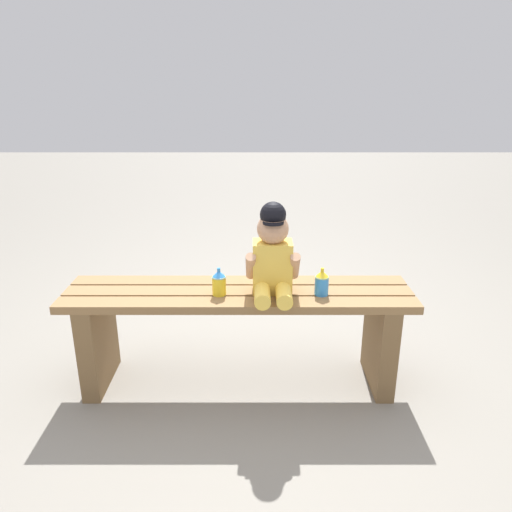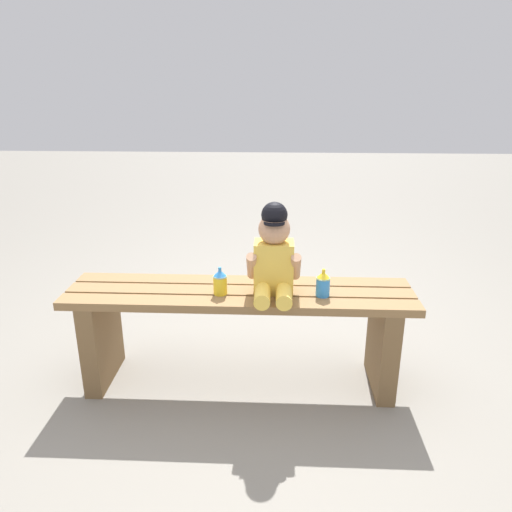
{
  "view_description": "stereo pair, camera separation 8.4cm",
  "coord_description": "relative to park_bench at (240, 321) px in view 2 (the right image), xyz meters",
  "views": [
    {
      "loc": [
        0.08,
        -1.98,
        1.35
      ],
      "look_at": [
        0.08,
        -0.05,
        0.66
      ],
      "focal_mm": 34.07,
      "sensor_mm": 36.0,
      "label": 1
    },
    {
      "loc": [
        0.16,
        -1.98,
        1.35
      ],
      "look_at": [
        0.08,
        -0.05,
        0.66
      ],
      "focal_mm": 34.07,
      "sensor_mm": 36.0,
      "label": 2
    }
  ],
  "objects": [
    {
      "name": "ground_plane",
      "position": [
        0.0,
        0.0,
        -0.32
      ],
      "size": [
        16.0,
        16.0,
        0.0
      ],
      "primitive_type": "plane",
      "color": "gray"
    },
    {
      "name": "park_bench",
      "position": [
        0.0,
        0.0,
        0.0
      ],
      "size": [
        1.55,
        0.35,
        0.48
      ],
      "color": "olive",
      "rests_on": "ground_plane"
    },
    {
      "name": "child_figure",
      "position": [
        0.15,
        -0.03,
        0.33
      ],
      "size": [
        0.23,
        0.27,
        0.4
      ],
      "color": "#F2C64C",
      "rests_on": "park_bench"
    },
    {
      "name": "sippy_cup_left",
      "position": [
        -0.08,
        -0.05,
        0.21
      ],
      "size": [
        0.06,
        0.06,
        0.12
      ],
      "color": "yellow",
      "rests_on": "park_bench"
    },
    {
      "name": "sippy_cup_right",
      "position": [
        0.36,
        -0.05,
        0.21
      ],
      "size": [
        0.06,
        0.06,
        0.12
      ],
      "color": "#338CE5",
      "rests_on": "park_bench"
    }
  ]
}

